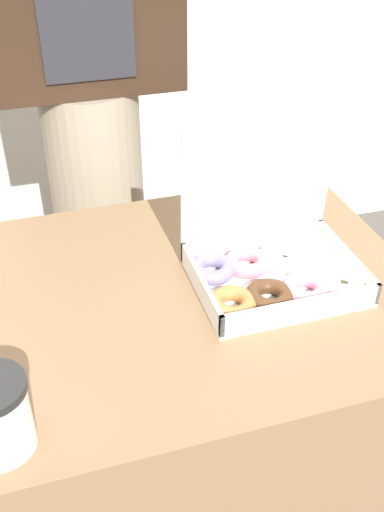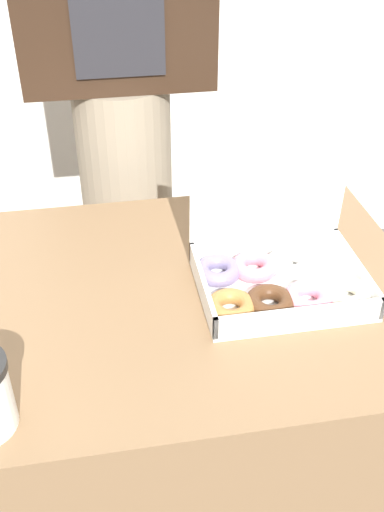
# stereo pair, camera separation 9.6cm
# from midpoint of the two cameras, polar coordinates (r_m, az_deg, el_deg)

# --- Properties ---
(table) EXTENTS (1.07, 0.66, 0.78)m
(table) POSITION_cam_midpoint_polar(r_m,az_deg,el_deg) (1.33, -3.16, -16.89)
(table) COLOR brown
(table) RESTS_ON ground_plane
(donut_box) EXTENTS (0.30, 0.22, 0.27)m
(donut_box) POSITION_cam_midpoint_polar(r_m,az_deg,el_deg) (1.06, 10.49, -1.30)
(donut_box) COLOR white
(donut_box) RESTS_ON table
(person_customer) EXTENTS (0.44, 0.24, 1.76)m
(person_customer) POSITION_cam_midpoint_polar(r_m,az_deg,el_deg) (1.50, -5.01, 15.77)
(person_customer) COLOR gray
(person_customer) RESTS_ON ground_plane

